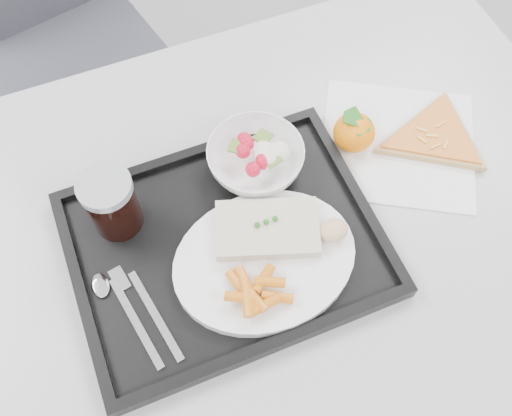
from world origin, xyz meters
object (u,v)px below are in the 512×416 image
object	(u,v)px
tray	(225,245)
pizza_slice	(435,137)
dinner_plate	(264,260)
table	(247,245)
chair	(61,19)
salad_bowl	(255,159)
cola_glass	(111,202)
tangerine	(354,132)

from	to	relation	value
tray	pizza_slice	size ratio (longest dim) A/B	1.84
tray	dinner_plate	xyz separation A→B (m)	(0.04, -0.05, 0.02)
table	tray	bearing A→B (deg)	-153.35
chair	salad_bowl	size ratio (longest dim) A/B	6.11
cola_glass	tangerine	world-z (taller)	cola_glass
salad_bowl	tangerine	world-z (taller)	tangerine
cola_glass	tangerine	bearing A→B (deg)	0.15
table	dinner_plate	bearing A→B (deg)	-89.15
table	salad_bowl	distance (m)	0.15
tray	dinner_plate	bearing A→B (deg)	-50.21
tangerine	pizza_slice	bearing A→B (deg)	-18.24
chair	salad_bowl	xyz separation A→B (m)	(0.22, -0.71, 0.25)
table	tangerine	xyz separation A→B (m)	(0.22, 0.08, 0.10)
table	tray	distance (m)	0.09
tangerine	pizza_slice	world-z (taller)	tangerine
salad_bowl	cola_glass	xyz separation A→B (m)	(-0.23, -0.01, 0.03)
table	tray	size ratio (longest dim) A/B	2.67
table	tray	xyz separation A→B (m)	(-0.04, -0.02, 0.08)
pizza_slice	chair	bearing A→B (deg)	124.46
table	chair	size ratio (longest dim) A/B	1.29
pizza_slice	tangerine	bearing A→B (deg)	161.76
cola_glass	chair	bearing A→B (deg)	89.74
chair	tray	distance (m)	0.86
pizza_slice	tray	bearing A→B (deg)	-172.15
chair	tray	world-z (taller)	chair
tangerine	pizza_slice	size ratio (longest dim) A/B	0.35
chair	cola_glass	distance (m)	0.78
chair	salad_bowl	distance (m)	0.79
chair	tray	size ratio (longest dim) A/B	2.07
tray	cola_glass	world-z (taller)	cola_glass
chair	dinner_plate	bearing A→B (deg)	-78.64
table	chair	distance (m)	0.83
salad_bowl	chair	bearing A→B (deg)	107.57
cola_glass	tangerine	size ratio (longest dim) A/B	1.25
dinner_plate	pizza_slice	size ratio (longest dim) A/B	1.11
tray	dinner_plate	size ratio (longest dim) A/B	1.67
chair	salad_bowl	world-z (taller)	chair
chair	tangerine	size ratio (longest dim) A/B	10.79
tangerine	pizza_slice	xyz separation A→B (m)	(0.13, -0.04, -0.02)
dinner_plate	cola_glass	world-z (taller)	cola_glass
chair	pizza_slice	world-z (taller)	chair
tray	cola_glass	distance (m)	0.18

